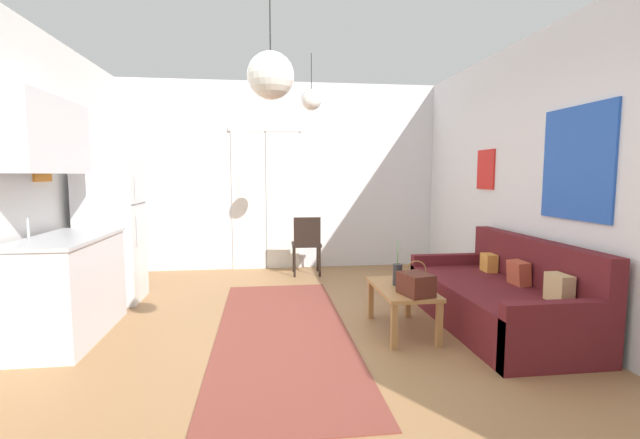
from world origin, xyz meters
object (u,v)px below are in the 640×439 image
(handbag, at_px, (416,284))
(accent_chair, at_px, (307,242))
(refrigerator, at_px, (111,231))
(pendant_lamp_far, at_px, (311,100))
(coffee_table, at_px, (402,293))
(bamboo_vase, at_px, (397,274))
(pendant_lamp_near, at_px, (271,75))
(couch, at_px, (502,300))

(handbag, relative_size, accent_chair, 0.39)
(refrigerator, distance_m, accent_chair, 2.55)
(pendant_lamp_far, bearing_deg, coffee_table, -63.23)
(handbag, relative_size, pendant_lamp_far, 0.51)
(bamboo_vase, height_order, accent_chair, accent_chair)
(refrigerator, bearing_deg, coffee_table, -24.75)
(handbag, height_order, pendant_lamp_near, pendant_lamp_near)
(couch, bearing_deg, accent_chair, 124.62)
(accent_chair, bearing_deg, handbag, 106.00)
(couch, relative_size, accent_chair, 2.36)
(pendant_lamp_near, bearing_deg, accent_chair, 81.21)
(accent_chair, bearing_deg, pendant_lamp_far, 89.58)
(bamboo_vase, distance_m, pendant_lamp_near, 2.27)
(bamboo_vase, xyz_separation_m, refrigerator, (-2.95, 1.31, 0.29))
(handbag, bearing_deg, pendant_lamp_near, -143.58)
(accent_chair, height_order, pendant_lamp_far, pendant_lamp_far)
(bamboo_vase, height_order, handbag, bamboo_vase)
(bamboo_vase, relative_size, refrigerator, 0.26)
(pendant_lamp_far, bearing_deg, refrigerator, 179.82)
(accent_chair, bearing_deg, bamboo_vase, 106.74)
(couch, distance_m, pendant_lamp_far, 2.98)
(bamboo_vase, height_order, pendant_lamp_far, pendant_lamp_far)
(accent_chair, bearing_deg, coffee_table, 107.04)
(couch, height_order, pendant_lamp_near, pendant_lamp_near)
(coffee_table, xyz_separation_m, pendant_lamp_near, (-1.20, -1.19, 1.65))
(bamboo_vase, relative_size, handbag, 1.26)
(bamboo_vase, relative_size, accent_chair, 0.49)
(bamboo_vase, relative_size, pendant_lamp_near, 0.43)
(couch, distance_m, bamboo_vase, 1.05)
(refrigerator, bearing_deg, couch, -19.13)
(coffee_table, height_order, handbag, handbag)
(refrigerator, bearing_deg, bamboo_vase, -24.01)
(accent_chair, distance_m, pendant_lamp_near, 3.91)
(bamboo_vase, height_order, pendant_lamp_near, pendant_lamp_near)
(couch, height_order, bamboo_vase, couch)
(handbag, height_order, pendant_lamp_far, pendant_lamp_far)
(pendant_lamp_near, bearing_deg, couch, 28.48)
(pendant_lamp_near, bearing_deg, bamboo_vase, 46.79)
(coffee_table, distance_m, handbag, 0.33)
(accent_chair, bearing_deg, pendant_lamp_near, 82.86)
(couch, bearing_deg, bamboo_vase, 176.52)
(accent_chair, bearing_deg, couch, 126.28)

